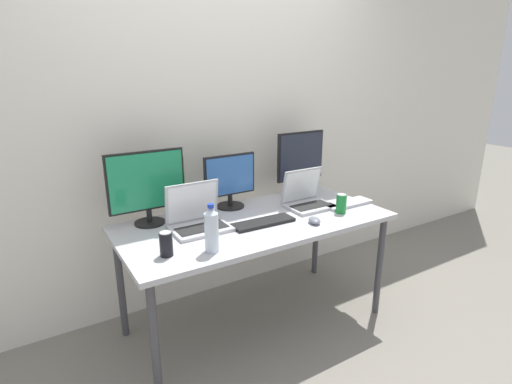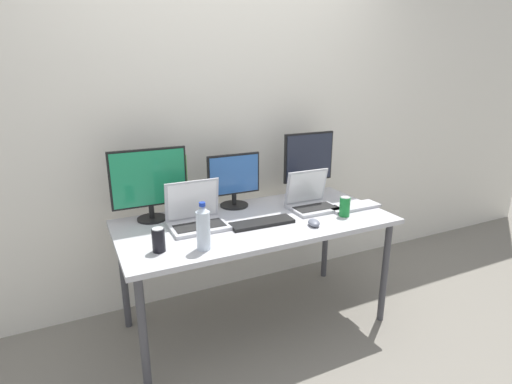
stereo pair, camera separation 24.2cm
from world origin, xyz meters
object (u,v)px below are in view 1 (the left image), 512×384
(keyboard_aux, at_px, (348,204))
(monitor_center, at_px, (230,180))
(soda_can_near_keyboard, at_px, (341,204))
(soda_can_by_laptop, at_px, (166,244))
(keyboard_main, at_px, (264,222))
(monitor_left, at_px, (147,185))
(bamboo_vase, at_px, (185,205))
(mouse_by_keyboard, at_px, (314,220))
(water_bottle, at_px, (212,230))
(work_desk, at_px, (256,229))
(laptop_secondary, at_px, (306,198))
(monitor_right, at_px, (300,161))
(laptop_silver, at_px, (197,218))

(keyboard_aux, bearing_deg, monitor_center, 151.46)
(monitor_center, bearing_deg, soda_can_near_keyboard, -40.71)
(soda_can_by_laptop, bearing_deg, keyboard_aux, 4.16)
(keyboard_main, bearing_deg, monitor_left, 149.53)
(monitor_center, height_order, bamboo_vase, bamboo_vase)
(monitor_left, xyz_separation_m, keyboard_aux, (1.26, -0.37, -0.23))
(monitor_left, xyz_separation_m, soda_can_by_laptop, (-0.06, -0.47, -0.18))
(keyboard_aux, distance_m, bamboo_vase, 1.10)
(keyboard_aux, height_order, bamboo_vase, bamboo_vase)
(mouse_by_keyboard, relative_size, water_bottle, 0.41)
(keyboard_main, height_order, bamboo_vase, bamboo_vase)
(monitor_center, xyz_separation_m, water_bottle, (-0.40, -0.56, -0.07))
(work_desk, xyz_separation_m, monitor_center, (-0.02, 0.30, 0.25))
(work_desk, height_order, keyboard_main, keyboard_main)
(monitor_left, xyz_separation_m, laptop_secondary, (1.00, -0.24, -0.18))
(laptop_secondary, height_order, keyboard_aux, laptop_secondary)
(work_desk, xyz_separation_m, bamboo_vase, (-0.35, 0.29, 0.13))
(laptop_secondary, relative_size, mouse_by_keyboard, 2.96)
(monitor_right, height_order, mouse_by_keyboard, monitor_right)
(monitor_left, height_order, bamboo_vase, monitor_left)
(mouse_by_keyboard, height_order, soda_can_near_keyboard, soda_can_near_keyboard)
(keyboard_main, bearing_deg, mouse_by_keyboard, -28.37)
(soda_can_by_laptop, height_order, bamboo_vase, bamboo_vase)
(laptop_silver, bearing_deg, keyboard_aux, -8.53)
(monitor_left, relative_size, keyboard_main, 1.18)
(soda_can_by_laptop, bearing_deg, soda_can_near_keyboard, 0.26)
(monitor_right, bearing_deg, monitor_left, -179.36)
(monitor_left, distance_m, soda_can_by_laptop, 0.51)
(monitor_center, bearing_deg, laptop_silver, -145.93)
(mouse_by_keyboard, bearing_deg, keyboard_main, 171.22)
(keyboard_aux, bearing_deg, mouse_by_keyboard, -160.54)
(mouse_by_keyboard, bearing_deg, laptop_silver, 175.57)
(monitor_center, xyz_separation_m, soda_can_near_keyboard, (0.56, -0.48, -0.13))
(monitor_center, bearing_deg, water_bottle, -125.93)
(monitor_center, height_order, keyboard_aux, monitor_center)
(soda_can_near_keyboard, bearing_deg, mouse_by_keyboard, -168.47)
(laptop_silver, relative_size, soda_can_near_keyboard, 2.62)
(work_desk, relative_size, soda_can_near_keyboard, 13.32)
(work_desk, distance_m, soda_can_near_keyboard, 0.58)
(keyboard_main, bearing_deg, laptop_silver, 159.34)
(laptop_silver, relative_size, bamboo_vase, 0.85)
(monitor_right, bearing_deg, soda_can_by_laptop, -158.17)
(monitor_center, relative_size, water_bottle, 1.44)
(keyboard_main, xyz_separation_m, soda_can_near_keyboard, (0.53, -0.10, 0.05))
(laptop_secondary, bearing_deg, soda_can_by_laptop, -167.99)
(water_bottle, bearing_deg, soda_can_by_laptop, 161.39)
(water_bottle, distance_m, bamboo_vase, 0.56)
(monitor_center, relative_size, monitor_right, 0.79)
(monitor_center, xyz_separation_m, keyboard_main, (0.03, -0.38, -0.18))
(mouse_by_keyboard, distance_m, bamboo_vase, 0.81)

